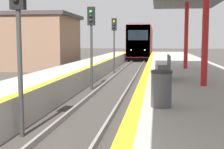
# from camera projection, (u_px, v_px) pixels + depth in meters

# --- Properties ---
(train) EXTENTS (2.85, 17.49, 4.58)m
(train) POSITION_uv_depth(u_px,v_px,m) (141.00, 42.00, 44.17)
(train) COLOR black
(train) RESTS_ON ground
(signal_near) EXTENTS (0.36, 0.31, 4.13)m
(signal_near) POSITION_uv_depth(u_px,v_px,m) (18.00, 23.00, 7.72)
(signal_near) COLOR #2D2D2D
(signal_near) RESTS_ON ground
(signal_mid) EXTENTS (0.36, 0.31, 4.13)m
(signal_mid) POSITION_uv_depth(u_px,v_px,m) (91.00, 32.00, 15.50)
(signal_mid) COLOR #2D2D2D
(signal_mid) RESTS_ON ground
(signal_far) EXTENTS (0.36, 0.31, 4.13)m
(signal_far) POSITION_uv_depth(u_px,v_px,m) (114.00, 35.00, 23.30)
(signal_far) COLOR #2D2D2D
(signal_far) RESTS_ON ground
(trash_bin) EXTENTS (0.48, 0.48, 0.81)m
(trash_bin) POSITION_uv_depth(u_px,v_px,m) (161.00, 89.00, 6.87)
(trash_bin) COLOR #4C4C51
(trash_bin) RESTS_ON platform_right
(bench) EXTENTS (0.44, 1.77, 0.92)m
(bench) POSITION_uv_depth(u_px,v_px,m) (165.00, 67.00, 11.80)
(bench) COLOR #4C4C51
(bench) RESTS_ON platform_right
(station_building) EXTENTS (13.18, 6.80, 4.75)m
(station_building) POSITION_uv_depth(u_px,v_px,m) (3.00, 42.00, 27.73)
(station_building) COLOR brown
(station_building) RESTS_ON ground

